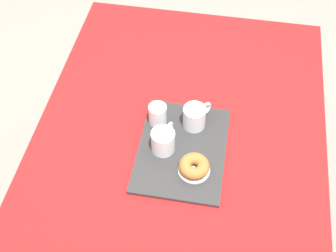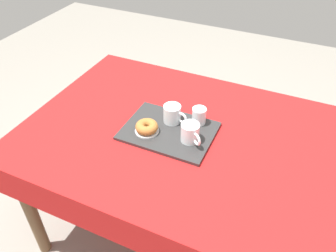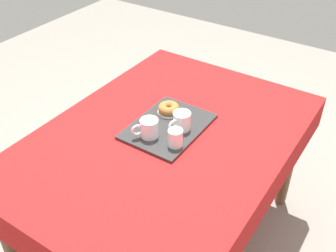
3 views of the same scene
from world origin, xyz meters
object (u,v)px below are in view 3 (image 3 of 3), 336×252
(serving_tray, at_px, (168,126))
(dining_table, at_px, (165,149))
(donut_plate_left, at_px, (169,112))
(sugar_donut_left, at_px, (169,108))
(tea_mug_left, at_px, (149,129))
(water_glass_near, at_px, (175,138))
(tea_mug_right, at_px, (181,121))

(serving_tray, bearing_deg, dining_table, 19.26)
(serving_tray, bearing_deg, donut_plate_left, -147.90)
(serving_tray, xyz_separation_m, sugar_donut_left, (-0.09, -0.05, 0.04))
(tea_mug_left, height_order, donut_plate_left, tea_mug_left)
(water_glass_near, bearing_deg, donut_plate_left, -140.06)
(tea_mug_left, xyz_separation_m, water_glass_near, (-0.01, 0.14, -0.00))
(water_glass_near, bearing_deg, sugar_donut_left, -140.06)
(donut_plate_left, relative_size, sugar_donut_left, 1.06)
(tea_mug_right, xyz_separation_m, water_glass_near, (0.12, 0.04, -0.00))
(serving_tray, relative_size, tea_mug_right, 3.32)
(serving_tray, xyz_separation_m, water_glass_near, (0.11, 0.11, 0.04))
(dining_table, distance_m, serving_tray, 0.11)
(dining_table, xyz_separation_m, water_glass_near, (0.05, 0.09, 0.14))
(donut_plate_left, height_order, sugar_donut_left, sugar_donut_left)
(tea_mug_left, relative_size, donut_plate_left, 1.01)
(donut_plate_left, bearing_deg, tea_mug_right, 57.66)
(serving_tray, xyz_separation_m, tea_mug_left, (0.12, -0.03, 0.05))
(tea_mug_left, distance_m, donut_plate_left, 0.21)
(dining_table, bearing_deg, serving_tray, -160.74)
(dining_table, xyz_separation_m, donut_plate_left, (-0.14, -0.07, 0.10))
(dining_table, distance_m, tea_mug_left, 0.16)
(dining_table, xyz_separation_m, tea_mug_left, (0.06, -0.05, 0.14))
(tea_mug_right, bearing_deg, serving_tray, -80.71)
(dining_table, height_order, serving_tray, serving_tray)
(dining_table, height_order, donut_plate_left, donut_plate_left)
(dining_table, xyz_separation_m, sugar_donut_left, (-0.14, -0.07, 0.13))
(sugar_donut_left, bearing_deg, dining_table, 27.37)
(tea_mug_left, distance_m, water_glass_near, 0.14)
(sugar_donut_left, bearing_deg, tea_mug_right, 57.66)
(water_glass_near, height_order, sugar_donut_left, water_glass_near)
(tea_mug_right, relative_size, donut_plate_left, 1.13)
(donut_plate_left, distance_m, sugar_donut_left, 0.02)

